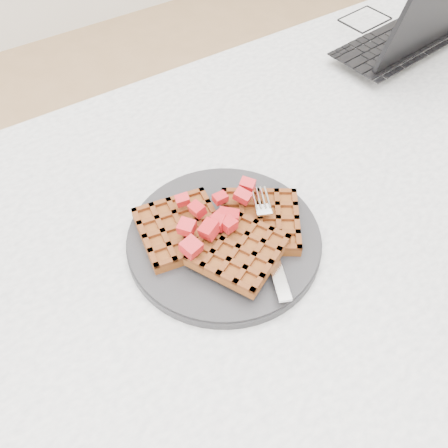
% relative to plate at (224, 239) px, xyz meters
% --- Properties ---
extents(ground, '(4.00, 4.00, 0.00)m').
position_rel_plate_xyz_m(ground, '(0.14, -0.01, -0.76)').
color(ground, tan).
rests_on(ground, ground).
extents(table, '(1.20, 0.80, 0.75)m').
position_rel_plate_xyz_m(table, '(0.14, -0.01, -0.12)').
color(table, white).
rests_on(table, ground).
extents(plate, '(0.26, 0.26, 0.02)m').
position_rel_plate_xyz_m(plate, '(0.00, 0.00, 0.00)').
color(plate, black).
rests_on(plate, table).
extents(waffles, '(0.23, 0.20, 0.03)m').
position_rel_plate_xyz_m(waffles, '(0.00, -0.00, 0.02)').
color(waffles, brown).
rests_on(waffles, plate).
extents(strawberry_pile, '(0.15, 0.15, 0.02)m').
position_rel_plate_xyz_m(strawberry_pile, '(0.00, -0.00, 0.05)').
color(strawberry_pile, '#9D020B').
rests_on(strawberry_pile, waffles).
extents(fork, '(0.09, 0.17, 0.02)m').
position_rel_plate_xyz_m(fork, '(0.04, -0.04, 0.02)').
color(fork, silver).
rests_on(fork, plate).
extents(laptop, '(0.32, 0.25, 0.21)m').
position_rel_plate_xyz_m(laptop, '(0.54, 0.23, 0.03)').
color(laptop, black).
rests_on(laptop, table).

